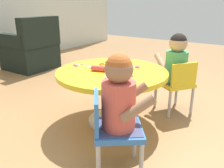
{
  "coord_description": "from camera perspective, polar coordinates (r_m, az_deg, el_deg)",
  "views": [
    {
      "loc": [
        -1.62,
        -1.12,
        1.06
      ],
      "look_at": [
        0.0,
        0.0,
        0.37
      ],
      "focal_mm": 37.59,
      "sensor_mm": 36.0,
      "label": 1
    }
  ],
  "objects": [
    {
      "name": "cookie_cutter_3",
      "position": [
        2.16,
        6.15,
        4.1
      ],
      "size": [
        0.05,
        0.05,
        0.01
      ],
      "primitive_type": "torus",
      "color": "#D83FA5",
      "rests_on": "craft_table"
    },
    {
      "name": "cookie_cutter_1",
      "position": [
        2.26,
        -2.49,
        4.89
      ],
      "size": [
        0.06,
        0.06,
        0.01
      ],
      "primitive_type": "torus",
      "color": "orange",
      "rests_on": "craft_table"
    },
    {
      "name": "cookie_cutter_0",
      "position": [
        1.9,
        4.37,
        2.03
      ],
      "size": [
        0.05,
        0.05,
        0.01
      ],
      "primitive_type": "torus",
      "color": "#D83FA5",
      "rests_on": "craft_table"
    },
    {
      "name": "craft_scissors",
      "position": [
        2.25,
        -8.24,
        4.57
      ],
      "size": [
        0.14,
        0.1,
        0.01
      ],
      "color": "silver",
      "rests_on": "craft_table"
    },
    {
      "name": "playdough_blob_0",
      "position": [
        1.84,
        -0.1,
        1.68
      ],
      "size": [
        0.11,
        0.11,
        0.02
      ],
      "primitive_type": "cylinder",
      "color": "#CC99E5",
      "rests_on": "craft_table"
    },
    {
      "name": "ground_plane",
      "position": [
        2.24,
        0.0,
        -9.02
      ],
      "size": [
        10.0,
        10.0,
        0.0
      ],
      "primitive_type": "plane",
      "color": "#9E7247"
    },
    {
      "name": "child_chair_left",
      "position": [
        1.51,
        0.21,
        -10.84
      ],
      "size": [
        0.42,
        0.42,
        0.54
      ],
      "color": "#B7B7BC",
      "rests_on": "ground"
    },
    {
      "name": "craft_table",
      "position": [
        2.08,
        0.0,
        0.48
      ],
      "size": [
        0.97,
        0.97,
        0.5
      ],
      "color": "silver",
      "rests_on": "ground"
    },
    {
      "name": "cookie_cutter_2",
      "position": [
        2.34,
        -1.29,
        5.42
      ],
      "size": [
        0.05,
        0.05,
        0.01
      ],
      "primitive_type": "torus",
      "color": "#4CB259",
      "rests_on": "craft_table"
    },
    {
      "name": "armchair_dark",
      "position": [
        4.12,
        -18.92,
        7.75
      ],
      "size": [
        0.73,
        0.74,
        0.85
      ],
      "color": "black",
      "rests_on": "ground"
    },
    {
      "name": "seated_child_left",
      "position": [
        1.41,
        1.84,
        -2.81
      ],
      "size": [
        0.42,
        0.44,
        0.51
      ],
      "color": "#3F4772",
      "rests_on": "ground"
    },
    {
      "name": "rolling_pin",
      "position": [
        2.03,
        -3.02,
        3.78
      ],
      "size": [
        0.09,
        0.23,
        0.05
      ],
      "color": "#D83F3F",
      "rests_on": "craft_table"
    },
    {
      "name": "seated_child_right",
      "position": [
        2.36,
        15.38,
        5.61
      ],
      "size": [
        0.42,
        0.44,
        0.51
      ],
      "color": "#3F4772",
      "rests_on": "ground"
    },
    {
      "name": "child_chair_right",
      "position": [
        2.39,
        15.45,
        0.11
      ],
      "size": [
        0.42,
        0.42,
        0.54
      ],
      "color": "#B7B7BC",
      "rests_on": "ground"
    }
  ]
}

